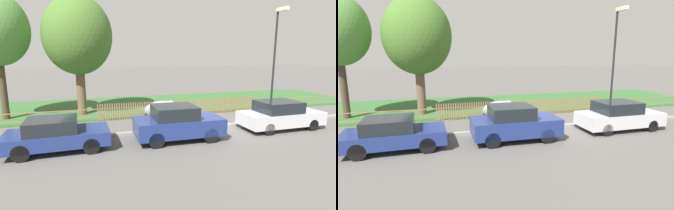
% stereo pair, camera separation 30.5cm
% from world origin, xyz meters
% --- Properties ---
extents(ground_plane, '(120.00, 120.00, 0.00)m').
position_xyz_m(ground_plane, '(0.00, 0.00, 0.00)').
color(ground_plane, '#565451').
extents(kerb_stone, '(29.61, 0.20, 0.12)m').
position_xyz_m(kerb_stone, '(0.00, 0.10, 0.06)').
color(kerb_stone, gray).
rests_on(kerb_stone, ground).
extents(grass_strip, '(29.61, 7.87, 0.01)m').
position_xyz_m(grass_strip, '(0.00, 6.87, 0.01)').
color(grass_strip, '#33602D').
rests_on(grass_strip, ground).
extents(park_fence, '(29.61, 0.05, 0.97)m').
position_xyz_m(park_fence, '(-0.00, 2.95, 0.48)').
color(park_fence, olive).
rests_on(park_fence, ground).
extents(parked_car_silver_hatchback, '(3.88, 1.88, 1.28)m').
position_xyz_m(parked_car_silver_hatchback, '(-6.81, -1.14, 0.66)').
color(parked_car_silver_hatchback, navy).
rests_on(parked_car_silver_hatchback, ground).
extents(parked_car_black_saloon, '(3.77, 1.77, 1.52)m').
position_xyz_m(parked_car_black_saloon, '(-1.94, -1.22, 0.76)').
color(parked_car_black_saloon, navy).
rests_on(parked_car_black_saloon, ground).
extents(parked_car_navy_estate, '(4.09, 1.78, 1.40)m').
position_xyz_m(parked_car_navy_estate, '(3.48, -1.02, 0.70)').
color(parked_car_navy_estate, '#BCBCC1').
rests_on(parked_car_navy_estate, ground).
extents(covered_motorcycle, '(2.06, 0.82, 1.19)m').
position_xyz_m(covered_motorcycle, '(-1.76, 1.80, 0.71)').
color(covered_motorcycle, black).
rests_on(covered_motorcycle, ground).
extents(tree_behind_motorcycle, '(3.96, 3.96, 6.99)m').
position_xyz_m(tree_behind_motorcycle, '(-6.03, 4.98, 4.68)').
color(tree_behind_motorcycle, brown).
rests_on(tree_behind_motorcycle, ground).
extents(street_lamp, '(0.20, 0.79, 6.04)m').
position_xyz_m(street_lamp, '(4.26, 0.62, 3.77)').
color(street_lamp, black).
rests_on(street_lamp, ground).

